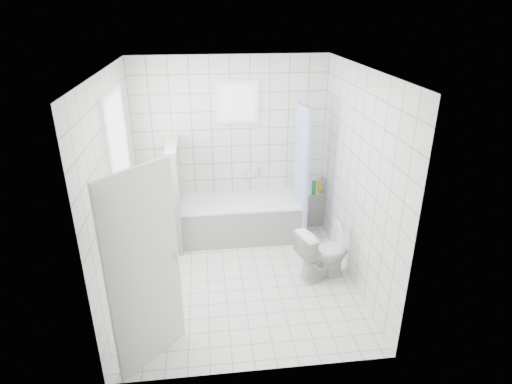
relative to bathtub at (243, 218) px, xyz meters
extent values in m
plane|color=white|center=(-0.12, -1.12, -0.29)|extent=(3.00, 3.00, 0.00)
plane|color=white|center=(-0.12, -1.12, 2.31)|extent=(3.00, 3.00, 0.00)
cube|color=white|center=(-0.12, 0.38, 1.01)|extent=(2.80, 0.02, 2.60)
cube|color=white|center=(-0.12, -2.62, 1.01)|extent=(2.80, 0.02, 2.60)
cube|color=white|center=(-1.52, -1.12, 1.01)|extent=(0.02, 3.00, 2.60)
cube|color=white|center=(1.28, -1.12, 1.01)|extent=(0.02, 3.00, 2.60)
cube|color=white|center=(-1.47, -0.82, 1.31)|extent=(0.01, 0.90, 1.40)
cube|color=white|center=(-0.02, 0.33, 1.66)|extent=(0.50, 0.01, 0.50)
cube|color=white|center=(-1.43, -0.82, 0.57)|extent=(0.18, 1.02, 0.08)
cube|color=silver|center=(-1.09, -2.31, 0.71)|extent=(0.58, 0.61, 2.00)
cube|color=white|center=(0.00, 0.00, -0.02)|extent=(1.75, 0.75, 0.55)
cube|color=white|center=(0.00, 0.00, 0.27)|extent=(1.77, 0.77, 0.03)
cube|color=white|center=(-0.95, -0.05, 0.46)|extent=(0.15, 0.85, 1.50)
cube|color=white|center=(1.18, 0.25, -0.02)|extent=(0.40, 0.24, 0.55)
imported|color=white|center=(0.91, -1.19, 0.05)|extent=(0.75, 0.56, 0.68)
cylinder|color=silver|center=(0.83, -0.02, 1.71)|extent=(0.02, 0.80, 0.02)
cube|color=silver|center=(0.10, 0.33, 0.56)|extent=(0.18, 0.06, 0.06)
imported|color=#AD568F|center=(-1.42, -0.57, 0.70)|extent=(0.11, 0.11, 0.17)
imported|color=white|center=(-1.42, -0.89, 0.70)|extent=(0.18, 0.18, 0.18)
imported|color=#D65373|center=(-1.42, -1.18, 0.76)|extent=(0.16, 0.16, 0.31)
imported|color=silver|center=(-1.42, -0.68, 0.76)|extent=(0.15, 0.15, 0.31)
cylinder|color=blue|center=(1.23, 0.26, 0.38)|extent=(0.06, 0.06, 0.24)
cylinder|color=yellow|center=(1.20, 0.19, 0.37)|extent=(0.06, 0.06, 0.22)
cylinder|color=#16893B|center=(1.11, 0.16, 0.37)|extent=(0.06, 0.06, 0.23)
camera|label=1|loc=(-0.48, -5.66, 2.93)|focal=30.00mm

